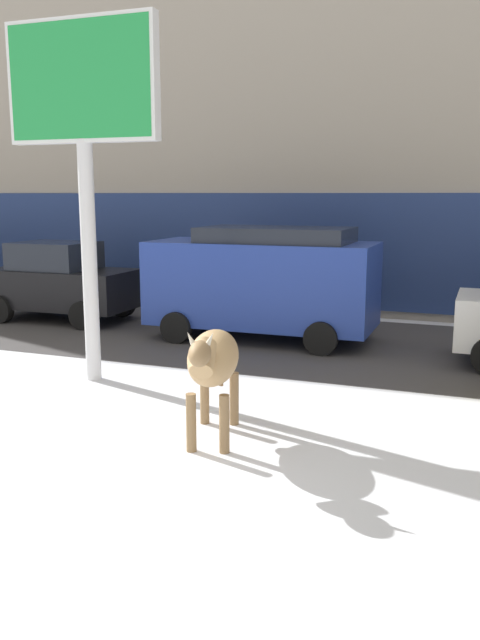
# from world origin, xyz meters

# --- Properties ---
(ground_plane) EXTENTS (120.00, 120.00, 0.00)m
(ground_plane) POSITION_xyz_m (0.00, 0.00, 0.00)
(ground_plane) COLOR white
(road_strip) EXTENTS (60.00, 5.60, 0.01)m
(road_strip) POSITION_xyz_m (0.00, 7.45, 0.00)
(road_strip) COLOR #423F3F
(road_strip) RESTS_ON ground
(building_facade) EXTENTS (44.00, 6.10, 13.00)m
(building_facade) POSITION_xyz_m (0.00, 13.70, 6.48)
(building_facade) COLOR #A39989
(building_facade) RESTS_ON ground
(cow_tan) EXTENTS (0.94, 1.93, 1.54)m
(cow_tan) POSITION_xyz_m (0.87, 1.74, 0.99)
(cow_tan) COLOR tan
(cow_tan) RESTS_ON ground
(billboard) EXTENTS (2.52, 0.28, 5.56)m
(billboard) POSITION_xyz_m (-2.02, 3.52, 4.31)
(billboard) COLOR silver
(billboard) RESTS_ON ground
(car_black_hatchback) EXTENTS (3.52, 1.95, 1.86)m
(car_black_hatchback) POSITION_xyz_m (-5.68, 7.74, 0.93)
(car_black_hatchback) COLOR black
(car_black_hatchback) RESTS_ON ground
(car_blue_van) EXTENTS (4.62, 2.16, 2.32)m
(car_blue_van) POSITION_xyz_m (-0.46, 7.41, 1.24)
(car_blue_van) COLOR #233D9E
(car_blue_van) RESTS_ON ground
(pedestrian_near_billboard) EXTENTS (0.36, 0.24, 1.73)m
(pedestrian_near_billboard) POSITION_xyz_m (-3.76, 10.09, 0.88)
(pedestrian_near_billboard) COLOR #282833
(pedestrian_near_billboard) RESTS_ON ground
(pedestrian_by_cars) EXTENTS (0.36, 0.24, 1.73)m
(pedestrian_by_cars) POSITION_xyz_m (-2.36, 10.09, 0.88)
(pedestrian_by_cars) COLOR #282833
(pedestrian_by_cars) RESTS_ON ground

